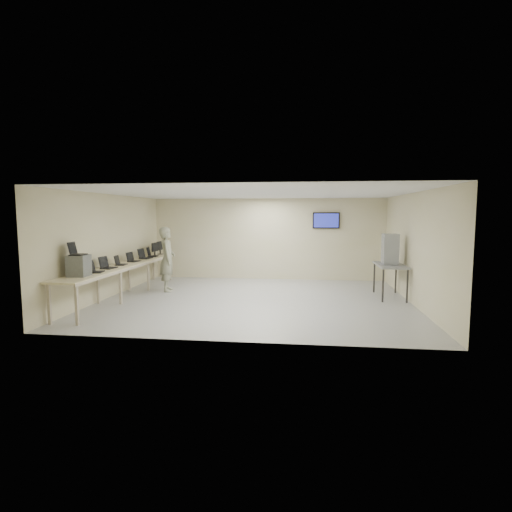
# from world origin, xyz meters

# --- Properties ---
(room) EXTENTS (8.01, 7.01, 2.81)m
(room) POSITION_xyz_m (0.03, 0.06, 1.41)
(room) COLOR #A5A5A4
(room) RESTS_ON ground
(workbench) EXTENTS (0.76, 6.00, 0.90)m
(workbench) POSITION_xyz_m (-3.59, 0.00, 0.83)
(workbench) COLOR beige
(workbench) RESTS_ON ground
(equipment_box) EXTENTS (0.44, 0.49, 0.47)m
(equipment_box) POSITION_xyz_m (-3.65, -2.13, 1.13)
(equipment_box) COLOR slate
(equipment_box) RESTS_ON workbench
(laptop_on_box) EXTENTS (0.34, 0.40, 0.29)m
(laptop_on_box) POSITION_xyz_m (-3.71, -2.13, 1.44)
(laptop_on_box) COLOR black
(laptop_on_box) RESTS_ON equipment_box
(laptop_0) EXTENTS (0.36, 0.40, 0.28)m
(laptop_0) POSITION_xyz_m (-3.60, -1.55, 0.97)
(laptop_0) COLOR black
(laptop_0) RESTS_ON workbench
(laptop_1) EXTENTS (0.35, 0.41, 0.30)m
(laptop_1) POSITION_xyz_m (-3.66, -0.86, 0.98)
(laptop_1) COLOR black
(laptop_1) RESTS_ON workbench
(laptop_2) EXTENTS (0.30, 0.35, 0.26)m
(laptop_2) POSITION_xyz_m (-3.65, -0.18, 0.97)
(laptop_2) COLOR black
(laptop_2) RESTS_ON workbench
(laptop_3) EXTENTS (0.33, 0.38, 0.27)m
(laptop_3) POSITION_xyz_m (-3.64, 0.61, 0.97)
(laptop_3) COLOR black
(laptop_3) RESTS_ON workbench
(laptop_4) EXTENTS (0.36, 0.42, 0.31)m
(laptop_4) POSITION_xyz_m (-3.61, 1.37, 0.98)
(laptop_4) COLOR black
(laptop_4) RESTS_ON workbench
(laptop_5) EXTENTS (0.38, 0.44, 0.31)m
(laptop_5) POSITION_xyz_m (-3.62, 1.97, 0.98)
(laptop_5) COLOR black
(laptop_5) RESTS_ON workbench
(monitor_near) EXTENTS (0.19, 0.43, 0.43)m
(monitor_near) POSITION_xyz_m (-3.60, 2.24, 1.16)
(monitor_near) COLOR black
(monitor_near) RESTS_ON workbench
(monitor_far) EXTENTS (0.20, 0.45, 0.44)m
(monitor_far) POSITION_xyz_m (-3.60, 2.73, 1.17)
(monitor_far) COLOR black
(monitor_far) RESTS_ON workbench
(soldier) EXTENTS (0.63, 0.79, 1.89)m
(soldier) POSITION_xyz_m (-2.71, 0.93, 0.94)
(soldier) COLOR gray
(soldier) RESTS_ON ground
(side_table) EXTENTS (0.70, 1.51, 0.90)m
(side_table) POSITION_xyz_m (3.60, 0.79, 0.83)
(side_table) COLOR gray
(side_table) RESTS_ON ground
(storage_bins) EXTENTS (0.39, 0.44, 0.83)m
(storage_bins) POSITION_xyz_m (3.58, 0.79, 1.32)
(storage_bins) COLOR #959AA3
(storage_bins) RESTS_ON side_table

